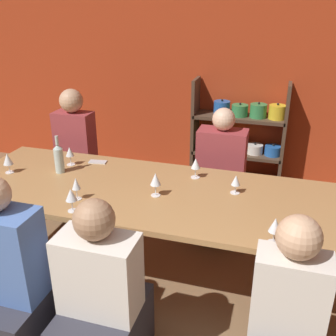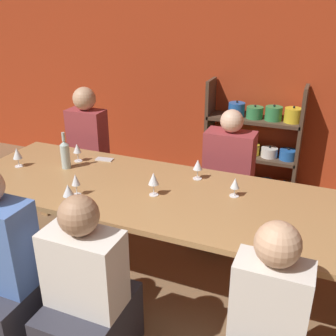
{
  "view_description": "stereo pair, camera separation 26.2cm",
  "coord_description": "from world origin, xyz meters",
  "views": [
    {
      "loc": [
        0.75,
        -0.55,
        2.06
      ],
      "look_at": [
        -0.01,
        1.98,
        0.9
      ],
      "focal_mm": 42.0,
      "sensor_mm": 36.0,
      "label": 1
    },
    {
      "loc": [
        1.0,
        -0.47,
        2.06
      ],
      "look_at": [
        -0.01,
        1.98,
        0.9
      ],
      "focal_mm": 42.0,
      "sensor_mm": 36.0,
      "label": 2
    }
  ],
  "objects": [
    {
      "name": "wine_glass_empty_a",
      "position": [
        0.16,
        2.19,
        0.87
      ],
      "size": [
        0.07,
        0.07,
        0.16
      ],
      "color": "white",
      "rests_on": "dining_table"
    },
    {
      "name": "shelf_unit",
      "position": [
        0.32,
        3.63,
        0.51
      ],
      "size": [
        1.02,
        0.3,
        1.24
      ],
      "color": "#4C3828",
      "rests_on": "ground_plane"
    },
    {
      "name": "dining_table",
      "position": [
        -0.01,
        1.88,
        0.68
      ],
      "size": [
        3.14,
        1.04,
        0.75
      ],
      "color": "#AD7F4C",
      "rests_on": "ground_plane"
    },
    {
      "name": "wine_glass_red_d",
      "position": [
        -0.51,
        1.44,
        0.87
      ],
      "size": [
        0.08,
        0.08,
        0.16
      ],
      "color": "white",
      "rests_on": "dining_table"
    },
    {
      "name": "wine_glass_white_a",
      "position": [
        0.79,
        1.45,
        0.86
      ],
      "size": [
        0.07,
        0.07,
        0.16
      ],
      "color": "white",
      "rests_on": "dining_table"
    },
    {
      "name": "cell_phone",
      "position": [
        -0.72,
        2.25,
        0.75
      ],
      "size": [
        0.16,
        0.09,
        0.01
      ],
      "color": "silver",
      "rests_on": "dining_table"
    },
    {
      "name": "wine_glass_red_b",
      "position": [
        -0.05,
        1.81,
        0.87
      ],
      "size": [
        0.08,
        0.08,
        0.18
      ],
      "color": "white",
      "rests_on": "dining_table"
    },
    {
      "name": "person_near_c",
      "position": [
        -0.11,
        1.0,
        0.4
      ],
      "size": [
        0.44,
        0.55,
        1.12
      ],
      "color": "#2D2D38",
      "rests_on": "ground_plane"
    },
    {
      "name": "person_far_b",
      "position": [
        -1.19,
        2.71,
        0.47
      ],
      "size": [
        0.38,
        0.47,
        1.26
      ],
      "rotation": [
        0.0,
        0.0,
        3.14
      ],
      "color": "#2D2D38",
      "rests_on": "ground_plane"
    },
    {
      "name": "wine_glass_red_c",
      "position": [
        -1.3,
        1.85,
        0.86
      ],
      "size": [
        0.08,
        0.08,
        0.16
      ],
      "color": "white",
      "rests_on": "dining_table"
    },
    {
      "name": "person_far_a",
      "position": [
        0.27,
        2.75,
        0.42
      ],
      "size": [
        0.44,
        0.54,
        1.17
      ],
      "rotation": [
        0.0,
        0.0,
        3.14
      ],
      "color": "#2D2D38",
      "rests_on": "ground_plane"
    },
    {
      "name": "wall_back_red",
      "position": [
        0.0,
        3.83,
        1.35
      ],
      "size": [
        8.8,
        0.06,
        2.7
      ],
      "color": "#B23819",
      "rests_on": "ground_plane"
    },
    {
      "name": "wine_glass_empty_c",
      "position": [
        -0.91,
        2.14,
        0.86
      ],
      "size": [
        0.07,
        0.07,
        0.16
      ],
      "color": "white",
      "rests_on": "dining_table"
    },
    {
      "name": "person_near_a",
      "position": [
        -0.68,
        0.96,
        0.43
      ],
      "size": [
        0.44,
        0.55,
        1.19
      ],
      "color": "#2D2D38",
      "rests_on": "ground_plane"
    },
    {
      "name": "person_near_b",
      "position": [
        0.89,
        1.09,
        0.43
      ],
      "size": [
        0.36,
        0.46,
        1.14
      ],
      "color": "#2D2D38",
      "rests_on": "ground_plane"
    },
    {
      "name": "wine_glass_empty_d",
      "position": [
        0.49,
        2.01,
        0.85
      ],
      "size": [
        0.07,
        0.07,
        0.14
      ],
      "color": "white",
      "rests_on": "dining_table"
    },
    {
      "name": "wine_glass_red_a",
      "position": [
        -0.56,
        1.6,
        0.86
      ],
      "size": [
        0.06,
        0.06,
        0.16
      ],
      "color": "white",
      "rests_on": "dining_table"
    },
    {
      "name": "wine_bottle_dark",
      "position": [
        -0.92,
        1.98,
        0.87
      ],
      "size": [
        0.08,
        0.08,
        0.31
      ],
      "color": "#B2C6C1",
      "rests_on": "dining_table"
    }
  ]
}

